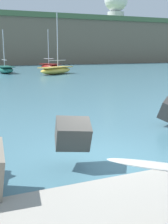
{
  "coord_description": "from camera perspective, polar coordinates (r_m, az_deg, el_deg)",
  "views": [
    {
      "loc": [
        -3.9,
        -7.72,
        3.26
      ],
      "look_at": [
        -0.4,
        0.5,
        1.4
      ],
      "focal_mm": 47.37,
      "sensor_mm": 36.0,
      "label": 1
    }
  ],
  "objects": [
    {
      "name": "boat_mid_centre",
      "position": [
        45.45,
        -14.95,
        7.95
      ],
      "size": [
        2.37,
        5.19,
        6.3
      ],
      "color": "#1E6656",
      "rests_on": "ground"
    },
    {
      "name": "boat_near_centre",
      "position": [
        42.55,
        -5.44,
        8.06
      ],
      "size": [
        6.24,
        5.13,
        8.42
      ],
      "color": "#EAC64C",
      "rests_on": "ground"
    },
    {
      "name": "boat_near_left",
      "position": [
        53.03,
        -6.59,
        8.75
      ],
      "size": [
        3.47,
        4.49,
        6.92
      ],
      "color": "maroon",
      "rests_on": "ground"
    },
    {
      "name": "headland_bluff",
      "position": [
        87.65,
        -13.28,
        13.24
      ],
      "size": [
        100.24,
        35.41,
        12.02
      ],
      "color": "#756651",
      "rests_on": "ground"
    },
    {
      "name": "radar_dome",
      "position": [
        95.46,
        6.19,
        20.27
      ],
      "size": [
        7.06,
        7.06,
        9.88
      ],
      "color": "silver",
      "rests_on": "headland_bluff"
    },
    {
      "name": "ground_plane",
      "position": [
        9.25,
        3.55,
        -8.91
      ],
      "size": [
        400.0,
        400.0,
        0.0
      ],
      "primitive_type": "plane",
      "color": "#42707F"
    }
  ]
}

